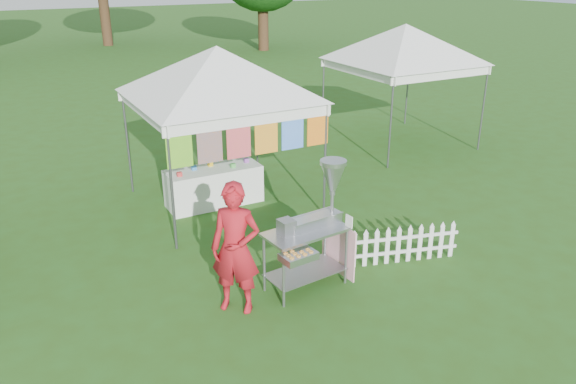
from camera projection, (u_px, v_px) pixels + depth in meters
ground at (316, 285)px, 8.14m from camera, size 120.00×120.00×0.00m
canopy_main at (217, 46)px, 9.86m from camera, size 4.24×4.24×3.45m
canopy_right at (406, 24)px, 13.52m from camera, size 4.24×4.24×3.45m
donut_cart at (318, 216)px, 7.81m from camera, size 1.31×1.01×1.82m
vendor at (236, 249)px, 7.28m from camera, size 0.78×0.76×1.81m
picket_fence at (404, 245)px, 8.69m from camera, size 1.74×0.52×0.56m
display_table at (214, 186)px, 10.80m from camera, size 1.80×0.70×0.73m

